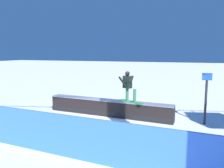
{
  "coord_description": "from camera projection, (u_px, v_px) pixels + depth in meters",
  "views": [
    {
      "loc": [
        -3.86,
        9.95,
        3.1
      ],
      "look_at": [
        -0.58,
        1.03,
        1.74
      ],
      "focal_mm": 35.72,
      "sensor_mm": 36.0,
      "label": 1
    }
  ],
  "objects": [
    {
      "name": "grind_box",
      "position": [
        108.0,
        108.0,
        10.95
      ],
      "size": [
        6.37,
        0.94,
        0.79
      ],
      "color": "black",
      "rests_on": "ground_plane"
    },
    {
      "name": "ground_plane",
      "position": [
        108.0,
        115.0,
        11.0
      ],
      "size": [
        120.0,
        120.0,
        0.0
      ],
      "primitive_type": "plane",
      "color": "white"
    },
    {
      "name": "safety_fence",
      "position": [
        54.0,
        134.0,
        6.73
      ],
      "size": [
        10.24,
        0.66,
        1.29
      ],
      "primitive_type": "cube",
      "rotation": [
        0.0,
        0.0,
        -0.06
      ],
      "color": "#3D78EE",
      "rests_on": "ground_plane"
    },
    {
      "name": "trail_marker",
      "position": [
        206.0,
        97.0,
        9.53
      ],
      "size": [
        0.4,
        0.1,
        2.22
      ],
      "color": "#262628",
      "rests_on": "ground_plane"
    },
    {
      "name": "snowboarder",
      "position": [
        128.0,
        85.0,
        10.44
      ],
      "size": [
        1.4,
        0.9,
        1.43
      ],
      "color": "#2D8744",
      "rests_on": "grind_box"
    }
  ]
}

